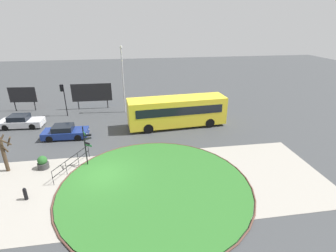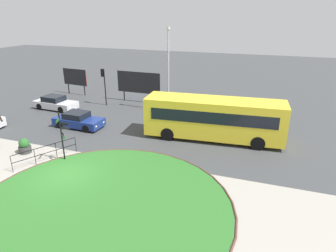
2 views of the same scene
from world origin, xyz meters
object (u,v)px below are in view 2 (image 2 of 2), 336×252
Objects in this scene: billboard_right at (139,83)px; traffic_light_near at (103,79)px; car_trailing at (55,103)px; planter_near_signpost at (25,146)px; car_near_lane at (78,120)px; signpost_directional at (62,134)px; billboard_left at (75,78)px; bus_yellow at (214,118)px; lamppost_tall at (168,68)px.

traffic_light_near is at bearing -142.54° from billboard_right.
car_trailing is 10.10m from planter_near_signpost.
car_trailing is 0.90× the size of billboard_right.
traffic_light_near is at bearing 102.78° from car_near_lane.
billboard_left is at bearing 122.99° from signpost_directional.
bus_yellow is at bearing 39.41° from signpost_directional.
billboard_right is 14.34m from planter_near_signpost.
signpost_directional is at bearing -145.11° from bus_yellow.
signpost_directional is 12.72m from traffic_light_near.
bus_yellow is 8.09m from lamppost_tall.
car_trailing reaches higher than planter_near_signpost.
car_trailing is at bearing 147.72° from car_near_lane.
signpost_directional is 6.38m from car_near_lane.
billboard_left is (-5.41, 2.65, -0.75)m from traffic_light_near.
signpost_directional is at bearing -103.12° from lamppost_tall.
bus_yellow is 19.50m from billboard_left.
billboard_right reaches higher than car_trailing.
billboard_left is at bearing 151.92° from bus_yellow.
lamppost_tall is 4.96m from billboard_right.
lamppost_tall is 1.60× the size of billboard_right.
car_near_lane is 5.49m from planter_near_signpost.
bus_yellow is at bearing -4.57° from car_trailing.
billboard_right is at bearing 81.11° from planter_near_signpost.
billboard_right reaches higher than billboard_left.
billboard_left is (-9.51, 14.65, 0.10)m from signpost_directional.
car_near_lane is at bearing 114.08° from traffic_light_near.
car_trailing is at bearing -163.86° from lamppost_tall.
billboard_right is at bearing -130.30° from traffic_light_near.
planter_near_signpost is at bearing -59.55° from car_trailing.
bus_yellow is at bearing 8.48° from car_near_lane.
traffic_light_near is at bearing 108.85° from signpost_directional.
bus_yellow is 1.32× the size of lamppost_tall.
traffic_light_near is 0.76× the size of billboard_right.
planter_near_signpost is at bearing -97.99° from billboard_right.
car_near_lane is 1.13× the size of traffic_light_near.
billboard_right is at bearing 94.77° from signpost_directional.
car_near_lane is at bearing -31.04° from car_trailing.
car_near_lane is at bearing 117.17° from signpost_directional.
bus_yellow is 2.47× the size of car_near_lane.
lamppost_tall is at bearing 51.25° from car_near_lane.
traffic_light_near is 7.11m from lamppost_tall.
billboard_right reaches higher than bus_yellow.
lamppost_tall is (-5.51, 5.35, 2.56)m from bus_yellow.
car_trailing is (-8.03, 9.06, -1.28)m from signpost_directional.
traffic_light_near is 3.55× the size of planter_near_signpost.
car_trailing is 5.35m from traffic_light_near.
car_trailing reaches higher than car_near_lane.
car_near_lane is (-11.21, -1.31, -1.07)m from bus_yellow.
signpost_directional is 1.02× the size of billboard_left.
billboard_right is (-1.18, 14.17, 0.20)m from signpost_directional.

